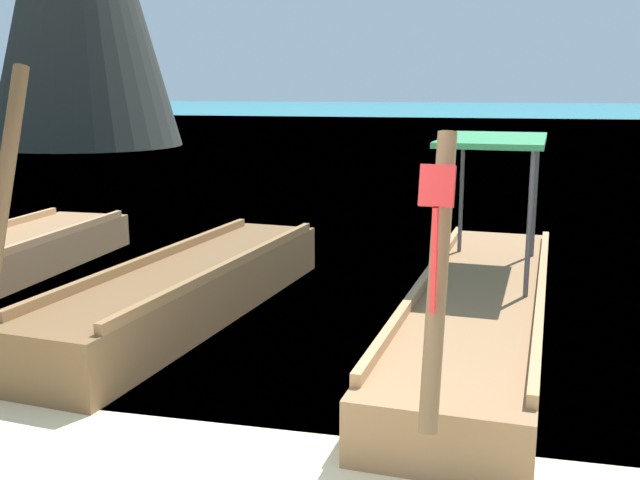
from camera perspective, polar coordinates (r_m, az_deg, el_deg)
The scene contains 3 objects.
sea_water at distance 65.05m, azimuth 11.84°, elevation 9.24°, with size 120.00×120.00×0.00m, color teal.
longtail_boat_pink_ribbon at distance 8.42m, azimuth -9.96°, elevation -3.76°, with size 1.64×5.75×2.71m.
longtail_boat_red_ribbon at distance 7.91m, azimuth 12.27°, elevation -4.85°, with size 1.74×6.64×2.28m.
Camera 1 is at (1.63, -3.33, 2.54)m, focal length 41.61 mm.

